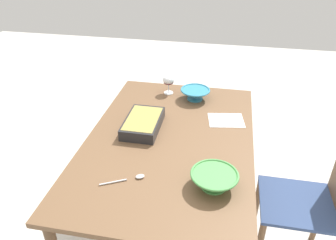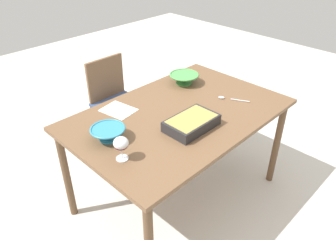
{
  "view_description": "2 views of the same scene",
  "coord_description": "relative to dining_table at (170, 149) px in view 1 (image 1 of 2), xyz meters",
  "views": [
    {
      "loc": [
        1.53,
        0.29,
        1.82
      ],
      "look_at": [
        -0.14,
        -0.04,
        0.78
      ],
      "focal_mm": 35.31,
      "sensor_mm": 36.0,
      "label": 1
    },
    {
      "loc": [
        -1.37,
        -1.26,
        1.85
      ],
      "look_at": [
        -0.18,
        -0.07,
        0.8
      ],
      "focal_mm": 35.05,
      "sensor_mm": 36.0,
      "label": 2
    }
  ],
  "objects": [
    {
      "name": "mixing_bowl",
      "position": [
        -0.51,
        0.08,
        0.12
      ],
      "size": [
        0.2,
        0.2,
        0.08
      ],
      "color": "teal",
      "rests_on": "dining_table"
    },
    {
      "name": "small_bowl",
      "position": [
        0.35,
        0.28,
        0.12
      ],
      "size": [
        0.22,
        0.22,
        0.08
      ],
      "color": "#4C994C",
      "rests_on": "dining_table"
    },
    {
      "name": "dining_table",
      "position": [
        0.0,
        0.0,
        0.0
      ],
      "size": [
        1.44,
        0.94,
        0.75
      ],
      "color": "brown",
      "rests_on": "ground_plane"
    },
    {
      "name": "chair",
      "position": [
        0.09,
        0.82,
        -0.2
      ],
      "size": [
        0.38,
        0.43,
        0.84
      ],
      "color": "#334772",
      "rests_on": "ground_plane"
    },
    {
      "name": "casserole_dish",
      "position": [
        -0.08,
        -0.18,
        0.11
      ],
      "size": [
        0.33,
        0.2,
        0.07
      ],
      "color": "#262628",
      "rests_on": "dining_table"
    },
    {
      "name": "napkin",
      "position": [
        -0.26,
        0.31,
        0.08
      ],
      "size": [
        0.2,
        0.24,
        0.0
      ],
      "primitive_type": "cube",
      "rotation": [
        0.0,
        0.0,
        0.17
      ],
      "color": "white",
      "rests_on": "dining_table"
    },
    {
      "name": "wine_glass",
      "position": [
        -0.57,
        -0.12,
        0.17
      ],
      "size": [
        0.08,
        0.08,
        0.14
      ],
      "color": "white",
      "rests_on": "dining_table"
    },
    {
      "name": "ground_plane",
      "position": [
        0.0,
        0.0,
        -0.67
      ],
      "size": [
        8.0,
        8.0,
        0.0
      ],
      "primitive_type": "plane",
      "color": "beige"
    },
    {
      "name": "serving_spoon",
      "position": [
        0.37,
        -0.11,
        0.08
      ],
      "size": [
        0.12,
        0.2,
        0.01
      ],
      "color": "silver",
      "rests_on": "dining_table"
    }
  ]
}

